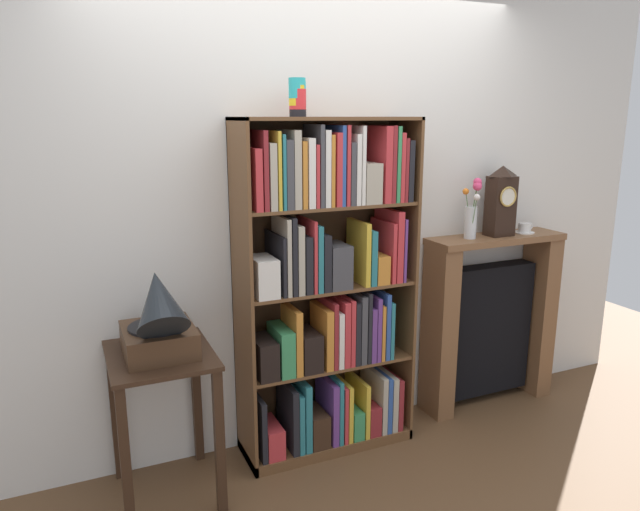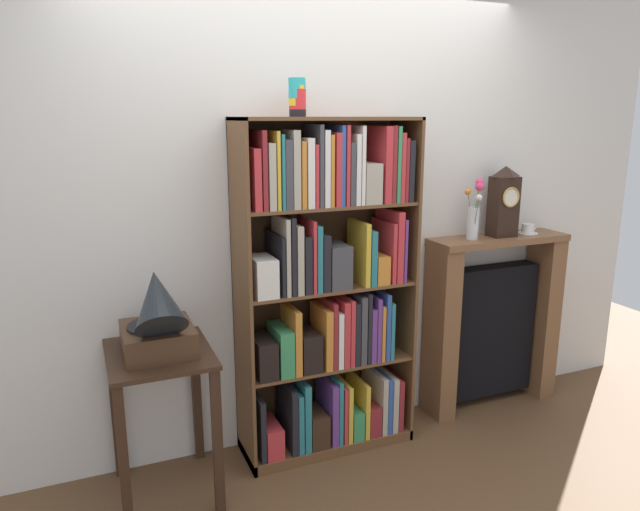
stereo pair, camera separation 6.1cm
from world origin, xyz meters
The scene contains 10 objects.
ground_plane centered at (0.00, 0.00, -0.01)m, with size 7.50×6.40×0.02m, color brown.
wall_back centered at (0.14, 0.35, 1.33)m, with size 4.50×0.08×2.65m, color silver.
bookshelf centered at (0.00, 0.12, 0.89)m, with size 0.96×0.35×1.85m.
cup_stack centered at (-0.16, 0.13, 1.94)m, with size 0.09×0.09×0.19m.
side_table_left centered at (-0.92, 0.03, 0.56)m, with size 0.48×0.56×0.76m.
gramophone centered at (-0.92, -0.02, 0.94)m, with size 0.32×0.46×0.48m.
fireplace_mantel centered at (1.19, 0.20, 0.55)m, with size 0.92×0.26×1.13m.
mantel_clock centered at (1.21, 0.18, 1.34)m, with size 0.16×0.13×0.43m.
flower_vase centered at (0.99, 0.17, 1.28)m, with size 0.10×0.12×0.37m.
teacup_with_saucer centered at (1.42, 0.18, 1.15)m, with size 0.13×0.13×0.06m.
Camera 2 is at (-1.22, -2.67, 1.85)m, focal length 32.80 mm.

